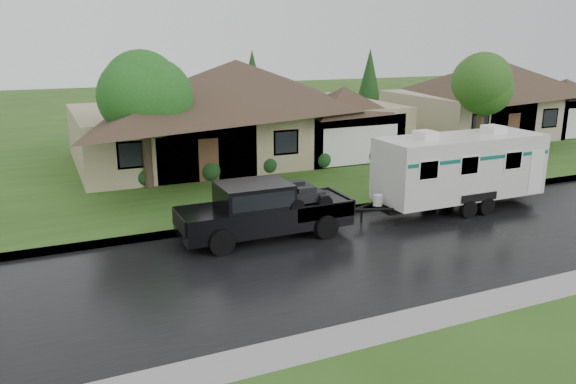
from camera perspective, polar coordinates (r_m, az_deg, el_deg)
The scene contains 11 objects.
ground at distance 20.31m, azimuth 2.69°, elevation -4.60°, with size 140.00×140.00×0.00m, color #2D5019.
road at distance 18.67m, azimuth 5.47°, elevation -6.48°, with size 140.00×8.00×0.01m, color black.
curb at distance 22.20m, azimuth 0.07°, elevation -2.61°, with size 140.00×0.50×0.15m, color gray.
lawn at distance 33.86m, azimuth -8.85°, elevation 3.51°, with size 140.00×26.00×0.15m, color #2D5019.
house_main at distance 32.90m, azimuth -4.65°, elevation 9.50°, with size 19.44×10.80×6.90m.
house_neighbor at distance 44.19m, azimuth 20.68°, elevation 9.72°, with size 15.12×9.72×6.45m.
tree_left_green at distance 26.42m, azimuth -14.48°, elevation 9.41°, with size 3.71×3.71×6.14m.
tree_right_green at distance 33.37m, azimuth 19.22°, elevation 10.16°, with size 3.69×3.69×6.11m.
shrub_row at distance 29.07m, azimuth -2.05°, elevation 2.89°, with size 13.60×1.00×1.00m.
pickup_truck at distance 19.92m, azimuth -2.67°, elevation -1.67°, with size 6.15×2.34×2.05m.
travel_trailer at distance 24.28m, azimuth 17.05°, elevation 2.50°, with size 7.59×2.67×3.40m.
Camera 1 is at (-8.68, -17.00, 6.93)m, focal length 35.00 mm.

